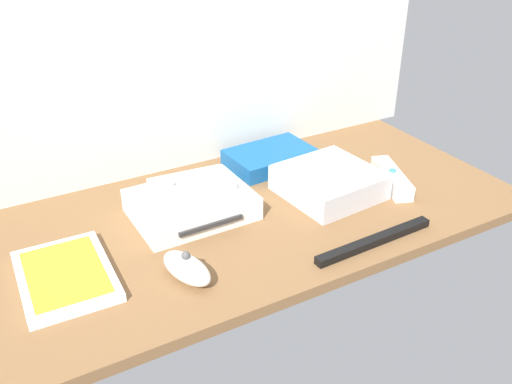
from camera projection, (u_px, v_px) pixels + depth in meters
ground_plane at (256, 215)px, 104.77cm from camera, size 100.00×48.00×2.00cm
back_wall at (193, 11)px, 107.40cm from camera, size 110.00×1.20×64.00cm
game_console at (191, 205)px, 101.93cm from camera, size 21.23×16.74×4.40cm
mini_computer at (329, 182)px, 108.67cm from camera, size 18.38×18.38×5.30cm
game_case at (65, 276)px, 85.93cm from camera, size 14.12×19.37×1.56cm
network_router at (271, 157)px, 120.41cm from camera, size 18.64×13.11×3.40cm
remote_wand at (392, 178)px, 112.48cm from camera, size 8.58×15.12×3.40cm
remote_nunchuk at (187, 268)px, 85.46cm from camera, size 7.08×10.84×5.10cm
remote_classic_pad at (191, 185)px, 101.75cm from camera, size 14.96×9.07×2.40cm
sensor_bar at (374, 241)px, 94.33cm from camera, size 24.05×2.58×1.40cm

